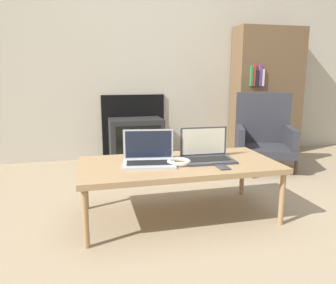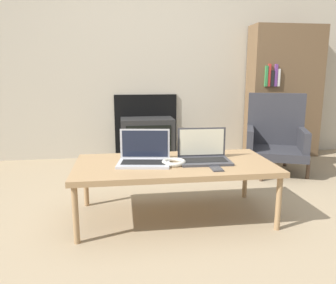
# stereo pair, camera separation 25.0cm
# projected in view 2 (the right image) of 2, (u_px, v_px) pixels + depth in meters

# --- Properties ---
(ground_plane) EXTENTS (14.00, 14.00, 0.00)m
(ground_plane) POSITION_uv_depth(u_px,v_px,m) (181.00, 236.00, 2.03)
(ground_plane) COLOR #998466
(wall_back) EXTENTS (7.00, 0.08, 2.60)m
(wall_back) POSITION_uv_depth(u_px,v_px,m) (150.00, 48.00, 3.81)
(wall_back) COLOR #B7AD99
(wall_back) RESTS_ON ground_plane
(table) EXTENTS (1.34, 0.66, 0.39)m
(table) POSITION_uv_depth(u_px,v_px,m) (174.00, 167.00, 2.24)
(table) COLOR #9E7A51
(table) RESTS_ON ground_plane
(laptop_left) EXTENTS (0.38, 0.29, 0.22)m
(laptop_left) POSITION_uv_depth(u_px,v_px,m) (144.00, 156.00, 2.21)
(laptop_left) COLOR #B2B2B7
(laptop_left) RESTS_ON table
(laptop_right) EXTENTS (0.35, 0.25, 0.22)m
(laptop_right) POSITION_uv_depth(u_px,v_px,m) (204.00, 154.00, 2.27)
(laptop_right) COLOR #38383D
(laptop_right) RESTS_ON table
(headphones) EXTENTS (0.16, 0.16, 0.03)m
(headphones) POSITION_uv_depth(u_px,v_px,m) (174.00, 162.00, 2.18)
(headphones) COLOR beige
(headphones) RESTS_ON table
(phone) EXTENTS (0.07, 0.13, 0.01)m
(phone) POSITION_uv_depth(u_px,v_px,m) (216.00, 168.00, 2.08)
(phone) COLOR #333338
(phone) RESTS_ON table
(tv) EXTENTS (0.60, 0.39, 0.49)m
(tv) POSITION_uv_depth(u_px,v_px,m) (147.00, 140.00, 3.78)
(tv) COLOR black
(tv) RESTS_ON ground_plane
(armchair) EXTENTS (0.73, 0.72, 0.79)m
(armchair) POSITION_uv_depth(u_px,v_px,m) (275.00, 135.00, 3.35)
(armchair) COLOR #2D2D33
(armchair) RESTS_ON ground_plane
(bookshelf) EXTENTS (0.86, 0.32, 1.54)m
(bookshelf) POSITION_uv_depth(u_px,v_px,m) (284.00, 92.00, 3.94)
(bookshelf) COLOR brown
(bookshelf) RESTS_ON ground_plane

